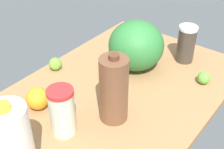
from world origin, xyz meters
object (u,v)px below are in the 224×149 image
shaker_bottle (186,44)px  chocolate_milk_jug (114,90)px  orange_by_jug (38,98)px  tumbler_cup (62,111)px  watermelon (136,45)px  lime_near_front (55,64)px  milk_jug (12,144)px  lime_beside_bowl (204,78)px

shaker_bottle → chocolate_milk_jug: chocolate_milk_jug is taller
orange_by_jug → tumbler_cup: bearing=-100.2°
orange_by_jug → watermelon: bearing=-15.8°
shaker_bottle → chocolate_milk_jug: 53.06cm
tumbler_cup → shaker_bottle: size_ratio=1.03×
shaker_bottle → watermelon: bearing=141.0°
watermelon → shaker_bottle: size_ratio=1.40×
lime_near_front → tumbler_cup: bearing=-129.7°
milk_jug → orange_by_jug: 32.07cm
milk_jug → lime_near_front: 58.76cm
lime_beside_bowl → watermelon: bearing=102.8°
milk_jug → orange_by_jug: (24.59, 18.74, -8.53)cm
tumbler_cup → lime_beside_bowl: (57.30, -27.23, -6.44)cm
chocolate_milk_jug → orange_by_jug: size_ratio=3.07×
watermelon → milk_jug: 72.07cm
lime_beside_bowl → milk_jug: bearing=162.2°
tumbler_cup → lime_beside_bowl: 63.77cm
watermelon → milk_jug: (-71.85, -5.38, 1.75)cm
watermelon → shaker_bottle: watermelon is taller
tumbler_cup → watermelon: size_ratio=0.73×
watermelon → orange_by_jug: (-47.26, 13.37, -6.78)cm
shaker_bottle → orange_by_jug: bearing=156.5°
milk_jug → lime_near_front: milk_jug is taller
tumbler_cup → milk_jug: (-21.53, -1.84, 3.81)cm
shaker_bottle → lime_beside_bowl: bearing=-128.4°
watermelon → milk_jug: size_ratio=0.91×
tumbler_cup → lime_near_front: bearing=50.3°
watermelon → orange_by_jug: watermelon is taller
orange_by_jug → shaker_bottle: bearing=-23.5°
milk_jug → chocolate_milk_jug: milk_jug is taller
watermelon → lime_near_front: 37.86cm
tumbler_cup → watermelon: (50.32, 3.54, 2.05)cm
shaker_bottle → milk_jug: milk_jug is taller
watermelon → milk_jug: bearing=-175.7°
shaker_bottle → lime_near_front: bearing=135.2°
chocolate_milk_jug → orange_by_jug: chocolate_milk_jug is taller
milk_jug → lime_beside_bowl: milk_jug is taller
chocolate_milk_jug → lime_near_front: size_ratio=4.68×
shaker_bottle → chocolate_milk_jug: bearing=177.4°
orange_by_jug → chocolate_milk_jug: bearing=-63.0°
tumbler_cup → shaker_bottle: 70.42cm
lime_near_front → lime_beside_bowl: (31.36, -58.51, -0.19)cm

